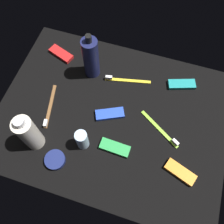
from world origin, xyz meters
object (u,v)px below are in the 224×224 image
object	(u,v)px
snack_bar_blue	(110,114)
snack_bar_green	(115,148)
deodorant_stick	(82,140)
toothbrush_brown	(50,108)
toothbrush_yellow	(125,80)
snack_bar_red	(61,54)
cream_tin_left	(55,160)
bodywash_bottle	(29,133)
toothbrush_lime	(162,130)
snack_bar_teal	(182,84)
lotion_bottle	(91,58)
snack_bar_orange	(180,172)

from	to	relation	value
snack_bar_blue	snack_bar_green	distance (cm)	12.82
deodorant_stick	toothbrush_brown	xyz separation A→B (cm)	(16.77, -8.95, -3.86)
toothbrush_yellow	snack_bar_blue	size ratio (longest dim) A/B	1.72
snack_bar_red	cream_tin_left	world-z (taller)	cream_tin_left
snack_bar_red	snack_bar_green	xyz separation A→B (cm)	(-33.36, 31.68, 0.00)
bodywash_bottle	cream_tin_left	bearing A→B (deg)	155.64
toothbrush_lime	snack_bar_teal	world-z (taller)	toothbrush_lime
deodorant_stick	cream_tin_left	distance (cm)	11.46
toothbrush_brown	snack_bar_red	world-z (taller)	toothbrush_brown
bodywash_bottle	snack_bar_blue	xyz separation A→B (cm)	(-21.48, -17.63, -7.72)
lotion_bottle	toothbrush_lime	xyz separation A→B (cm)	(-32.09, 16.16, -8.51)
deodorant_stick	snack_bar_red	xyz separation A→B (cm)	(22.42, -33.50, -3.71)
snack_bar_red	cream_tin_left	size ratio (longest dim) A/B	1.51
bodywash_bottle	snack_bar_green	xyz separation A→B (cm)	(-27.06, -6.09, -7.72)
snack_bar_green	deodorant_stick	bearing A→B (deg)	11.54
snack_bar_green	snack_bar_red	bearing A→B (deg)	-41.42
snack_bar_blue	snack_bar_green	size ratio (longest dim) A/B	1.00
snack_bar_orange	bodywash_bottle	bearing A→B (deg)	24.57
lotion_bottle	cream_tin_left	xyz separation A→B (cm)	(-0.16, 37.84, -8.17)
deodorant_stick	toothbrush_lime	xyz separation A→B (cm)	(-24.99, -13.25, -3.86)
bodywash_bottle	snack_bar_red	xyz separation A→B (cm)	(6.30, -37.77, -7.72)
snack_bar_orange	toothbrush_brown	bearing A→B (deg)	9.69
snack_bar_blue	cream_tin_left	xyz separation A→B (cm)	(12.30, 21.79, 0.20)
snack_bar_red	snack_bar_teal	bearing A→B (deg)	-159.60
cream_tin_left	toothbrush_brown	bearing A→B (deg)	-60.49
toothbrush_brown	cream_tin_left	size ratio (longest dim) A/B	2.58
snack_bar_green	cream_tin_left	world-z (taller)	cream_tin_left
snack_bar_teal	cream_tin_left	xyz separation A→B (cm)	(35.07, 42.46, 0.20)
deodorant_stick	snack_bar_teal	distance (cm)	44.32
snack_bar_red	snack_bar_orange	distance (cm)	65.42
lotion_bottle	toothbrush_lime	bearing A→B (deg)	153.27
snack_bar_red	snack_bar_orange	bearing A→B (deg)	169.41
snack_bar_teal	cream_tin_left	world-z (taller)	cream_tin_left
deodorant_stick	snack_bar_orange	distance (cm)	34.22
toothbrush_lime	snack_bar_orange	xyz separation A→B (cm)	(-9.03, 12.83, 0.14)
toothbrush_lime	snack_bar_blue	distance (cm)	19.63
toothbrush_lime	snack_bar_green	world-z (taller)	toothbrush_lime
bodywash_bottle	cream_tin_left	world-z (taller)	bodywash_bottle
snack_bar_orange	lotion_bottle	bearing A→B (deg)	-15.96
toothbrush_lime	toothbrush_brown	xyz separation A→B (cm)	(41.76, 4.30, 0.00)
lotion_bottle	bodywash_bottle	world-z (taller)	lotion_bottle
toothbrush_lime	snack_bar_orange	world-z (taller)	toothbrush_lime
snack_bar_blue	snack_bar_red	distance (cm)	34.31
toothbrush_lime	snack_bar_green	distance (cm)	18.12
toothbrush_lime	snack_bar_orange	distance (cm)	15.69
lotion_bottle	snack_bar_green	size ratio (longest dim) A/B	1.98
toothbrush_yellow	toothbrush_lime	size ratio (longest dim) A/B	1.13
toothbrush_lime	snack_bar_orange	size ratio (longest dim) A/B	1.52
snack_bar_green	toothbrush_brown	bearing A→B (deg)	-12.33
bodywash_bottle	snack_bar_green	size ratio (longest dim) A/B	1.78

